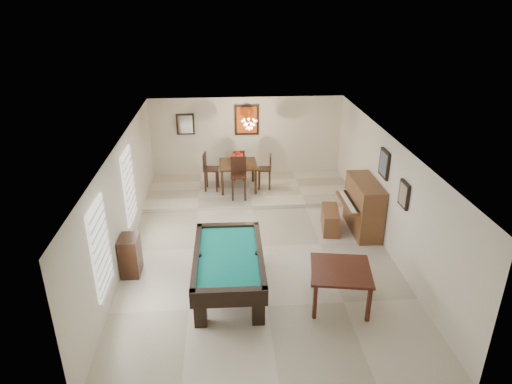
{
  "coord_description": "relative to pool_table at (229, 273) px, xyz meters",
  "views": [
    {
      "loc": [
        -0.74,
        -9.36,
        5.56
      ],
      "look_at": [
        0.0,
        0.6,
        1.15
      ],
      "focal_mm": 32.0,
      "sensor_mm": 36.0,
      "label": 1
    }
  ],
  "objects": [
    {
      "name": "back_mirror",
      "position": [
        -1.19,
        6.15,
        1.38
      ],
      "size": [
        0.55,
        0.06,
        0.65
      ],
      "primitive_type": "cube",
      "color": "white",
      "rests_on": "wall_back"
    },
    {
      "name": "upright_piano",
      "position": [
        3.25,
        2.32,
        0.25
      ],
      "size": [
        0.89,
        1.59,
        1.32
      ],
      "primitive_type": null,
      "color": "brown",
      "rests_on": "ground_plane"
    },
    {
      "name": "window_left_front",
      "position": [
        -2.26,
        -0.51,
        0.98
      ],
      "size": [
        0.06,
        1.0,
        1.7
      ],
      "primitive_type": "cube",
      "color": "white",
      "rests_on": "wall_left"
    },
    {
      "name": "ground_plane",
      "position": [
        0.71,
        1.69,
        -0.43
      ],
      "size": [
        6.0,
        9.0,
        0.02
      ],
      "primitive_type": "cube",
      "color": "beige"
    },
    {
      "name": "right_picture_upper",
      "position": [
        3.67,
        1.99,
        1.48
      ],
      "size": [
        0.06,
        0.55,
        0.65
      ],
      "primitive_type": "cube",
      "color": "slate",
      "rests_on": "wall_right"
    },
    {
      "name": "dining_chair_west",
      "position": [
        -0.41,
        4.91,
        0.27
      ],
      "size": [
        0.47,
        0.47,
        1.13
      ],
      "primitive_type": null,
      "rotation": [
        0.0,
        0.0,
        1.45
      ],
      "color": "black",
      "rests_on": "dining_step"
    },
    {
      "name": "wall_back",
      "position": [
        0.71,
        6.19,
        0.88
      ],
      "size": [
        6.0,
        0.04,
        2.6
      ],
      "primitive_type": "cube",
      "color": "silver",
      "rests_on": "ground_plane"
    },
    {
      "name": "wall_front",
      "position": [
        0.71,
        -2.81,
        0.88
      ],
      "size": [
        6.0,
        0.04,
        2.6
      ],
      "primitive_type": "cube",
      "color": "silver",
      "rests_on": "ground_plane"
    },
    {
      "name": "dining_chair_east",
      "position": [
        1.16,
        4.91,
        0.23
      ],
      "size": [
        0.43,
        0.43,
        1.04
      ],
      "primitive_type": null,
      "rotation": [
        0.0,
        0.0,
        -1.69
      ],
      "color": "black",
      "rests_on": "dining_step"
    },
    {
      "name": "piano_bench",
      "position": [
        2.6,
        2.39,
        -0.14
      ],
      "size": [
        0.52,
        1.04,
        0.55
      ],
      "primitive_type": "cube",
      "rotation": [
        0.0,
        0.0,
        -0.14
      ],
      "color": "brown",
      "rests_on": "ground_plane"
    },
    {
      "name": "wall_right",
      "position": [
        3.71,
        1.69,
        0.88
      ],
      "size": [
        0.04,
        9.0,
        2.6
      ],
      "primitive_type": "cube",
      "color": "silver",
      "rests_on": "ground_plane"
    },
    {
      "name": "dining_table",
      "position": [
        0.38,
        4.95,
        0.16
      ],
      "size": [
        1.12,
        1.12,
        0.91
      ],
      "primitive_type": null,
      "rotation": [
        0.0,
        0.0,
        0.01
      ],
      "color": "black",
      "rests_on": "dining_step"
    },
    {
      "name": "right_picture_lower",
      "position": [
        3.67,
        0.69,
        1.28
      ],
      "size": [
        0.06,
        0.45,
        0.55
      ],
      "primitive_type": "cube",
      "color": "gray",
      "rests_on": "wall_right"
    },
    {
      "name": "dining_chair_north",
      "position": [
        0.41,
        5.69,
        0.19
      ],
      "size": [
        0.4,
        0.4,
        0.98
      ],
      "primitive_type": null,
      "rotation": [
        0.0,
        0.0,
        3.25
      ],
      "color": "black",
      "rests_on": "dining_step"
    },
    {
      "name": "dining_step",
      "position": [
        0.71,
        4.94,
        -0.36
      ],
      "size": [
        6.0,
        2.5,
        0.12
      ],
      "primitive_type": "cube",
      "color": "beige",
      "rests_on": "ground_plane"
    },
    {
      "name": "pool_table",
      "position": [
        0.0,
        0.0,
        0.0
      ],
      "size": [
        1.38,
        2.52,
        0.83
      ],
      "primitive_type": null,
      "rotation": [
        0.0,
        0.0,
        -0.01
      ],
      "color": "black",
      "rests_on": "ground_plane"
    },
    {
      "name": "window_left_rear",
      "position": [
        -2.26,
        2.29,
        0.98
      ],
      "size": [
        0.06,
        1.0,
        1.7
      ],
      "primitive_type": "cube",
      "color": "white",
      "rests_on": "wall_left"
    },
    {
      "name": "dining_chair_south",
      "position": [
        0.37,
        4.22,
        0.3
      ],
      "size": [
        0.46,
        0.46,
        1.19
      ],
      "primitive_type": null,
      "rotation": [
        0.0,
        0.0,
        -0.03
      ],
      "color": "black",
      "rests_on": "dining_step"
    },
    {
      "name": "chandelier",
      "position": [
        0.71,
        4.89,
        1.78
      ],
      "size": [
        0.44,
        0.44,
        0.6
      ],
      "primitive_type": null,
      "color": "#FFE5B2",
      "rests_on": "ceiling"
    },
    {
      "name": "wall_left",
      "position": [
        -2.29,
        1.69,
        0.88
      ],
      "size": [
        0.04,
        9.0,
        2.6
      ],
      "primitive_type": "cube",
      "color": "silver",
      "rests_on": "ground_plane"
    },
    {
      "name": "back_painting",
      "position": [
        0.71,
        6.15,
        1.48
      ],
      "size": [
        0.75,
        0.06,
        0.95
      ],
      "primitive_type": "cube",
      "color": "#D84C14",
      "rests_on": "wall_back"
    },
    {
      "name": "square_table",
      "position": [
        2.11,
        -0.56,
        -0.03
      ],
      "size": [
        1.28,
        1.28,
        0.77
      ],
      "primitive_type": null,
      "rotation": [
        0.0,
        0.0,
        -0.16
      ],
      "color": "#35150D",
      "rests_on": "ground_plane"
    },
    {
      "name": "ceiling",
      "position": [
        0.71,
        1.69,
        2.18
      ],
      "size": [
        6.0,
        9.0,
        0.04
      ],
      "primitive_type": "cube",
      "color": "white",
      "rests_on": "wall_back"
    },
    {
      "name": "apothecary_chest",
      "position": [
        -2.07,
        0.79,
        0.01
      ],
      "size": [
        0.38,
        0.57,
        0.86
      ],
      "primitive_type": "cube",
      "color": "black",
      "rests_on": "ground_plane"
    },
    {
      "name": "flower_vase",
      "position": [
        0.38,
        4.95,
        0.74
      ],
      "size": [
        0.17,
        0.17,
        0.26
      ],
      "primitive_type": null,
      "rotation": [
        0.0,
        0.0,
        0.13
      ],
      "color": "red",
      "rests_on": "dining_table"
    }
  ]
}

